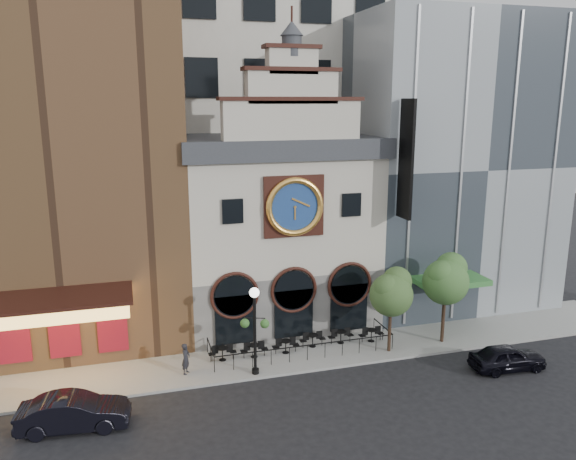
% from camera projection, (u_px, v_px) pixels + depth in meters
% --- Properties ---
extents(ground, '(120.00, 120.00, 0.00)m').
position_uv_depth(ground, '(314.00, 372.00, 30.77)').
color(ground, black).
rests_on(ground, ground).
extents(sidewalk, '(44.00, 5.00, 0.15)m').
position_uv_depth(sidewalk, '(300.00, 352.00, 33.09)').
color(sidewalk, gray).
rests_on(sidewalk, ground).
extents(clock_building, '(12.60, 8.78, 18.65)m').
position_uv_depth(clock_building, '(276.00, 224.00, 36.58)').
color(clock_building, '#605E5B').
rests_on(clock_building, ground).
extents(theater_building, '(14.00, 15.60, 25.00)m').
position_uv_depth(theater_building, '(58.00, 133.00, 33.69)').
color(theater_building, brown).
rests_on(theater_building, ground).
extents(retail_building, '(14.00, 14.40, 20.00)m').
position_uv_depth(retail_building, '(438.00, 161.00, 41.36)').
color(retail_building, gray).
rests_on(retail_building, ground).
extents(office_tower, '(20.00, 16.00, 40.00)m').
position_uv_depth(office_tower, '(236.00, 30.00, 44.96)').
color(office_tower, beige).
rests_on(office_tower, ground).
extents(cafe_railing, '(10.60, 2.60, 0.90)m').
position_uv_depth(cafe_railing, '(301.00, 343.00, 32.97)').
color(cafe_railing, black).
rests_on(cafe_railing, sidewalk).
extents(bistro_0, '(1.58, 0.68, 0.90)m').
position_uv_depth(bistro_0, '(222.00, 353.00, 31.74)').
color(bistro_0, black).
rests_on(bistro_0, sidewalk).
extents(bistro_1, '(1.58, 0.68, 0.90)m').
position_uv_depth(bistro_1, '(254.00, 350.00, 32.12)').
color(bistro_1, black).
rests_on(bistro_1, sidewalk).
extents(bistro_2, '(1.58, 0.68, 0.90)m').
position_uv_depth(bistro_2, '(286.00, 345.00, 32.66)').
color(bistro_2, black).
rests_on(bistro_2, sidewalk).
extents(bistro_3, '(1.58, 0.68, 0.90)m').
position_uv_depth(bistro_3, '(313.00, 339.00, 33.50)').
color(bistro_3, black).
rests_on(bistro_3, sidewalk).
extents(bistro_4, '(1.58, 0.68, 0.90)m').
position_uv_depth(bistro_4, '(341.00, 336.00, 33.99)').
color(bistro_4, black).
rests_on(bistro_4, sidewalk).
extents(bistro_5, '(1.58, 0.68, 0.90)m').
position_uv_depth(bistro_5, '(371.00, 334.00, 34.23)').
color(bistro_5, black).
rests_on(bistro_5, sidewalk).
extents(car_right, '(4.30, 1.95, 1.43)m').
position_uv_depth(car_right, '(507.00, 357.00, 30.91)').
color(car_right, black).
rests_on(car_right, ground).
extents(car_left, '(5.03, 2.17, 1.61)m').
position_uv_depth(car_left, '(74.00, 412.00, 25.30)').
color(car_left, black).
rests_on(car_left, ground).
extents(pedestrian, '(0.67, 0.75, 1.72)m').
position_uv_depth(pedestrian, '(186.00, 359.00, 30.11)').
color(pedestrian, black).
rests_on(pedestrian, sidewalk).
extents(lamppost, '(1.49, 0.86, 4.87)m').
position_uv_depth(lamppost, '(255.00, 321.00, 29.63)').
color(lamppost, black).
rests_on(lamppost, sidewalk).
extents(tree_left, '(2.61, 2.51, 5.02)m').
position_uv_depth(tree_left, '(392.00, 291.00, 32.24)').
color(tree_left, '#382619').
rests_on(tree_left, sidewalk).
extents(tree_right, '(2.86, 2.75, 5.50)m').
position_uv_depth(tree_right, '(446.00, 278.00, 33.48)').
color(tree_right, '#382619').
rests_on(tree_right, sidewalk).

